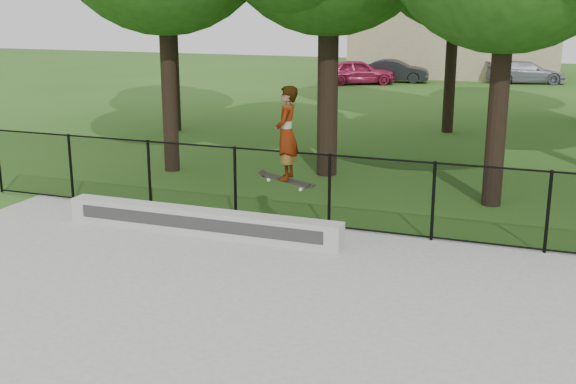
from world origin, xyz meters
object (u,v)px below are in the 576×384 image
car_b (395,71)px  car_c (526,72)px  car_a (358,72)px  grind_ledge (201,222)px  skater_airborne (287,135)px

car_b → car_c: (6.89, 1.93, -0.01)m
car_a → grind_ledge: bearing=163.8°
car_a → car_c: (8.52, 3.71, -0.06)m
grind_ledge → car_b: car_b is taller
grind_ledge → skater_airborne: skater_airborne is taller
car_a → car_c: 9.30m
skater_airborne → car_a: bearing=102.5°
car_b → skater_airborne: skater_airborne is taller
car_b → car_a: bearing=130.5°
grind_ledge → car_b: 28.59m
grind_ledge → car_c: size_ratio=1.44×
grind_ledge → car_a: bearing=98.8°
car_c → skater_airborne: bearing=159.6°
car_b → skater_airborne: 29.02m
car_a → car_b: 2.42m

